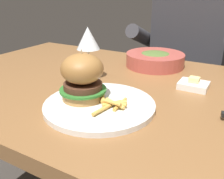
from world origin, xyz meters
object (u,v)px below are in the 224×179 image
object	(u,v)px
main_plate	(99,105)
burger_sandwich	(82,77)
diner_person	(185,79)
soup_bowl	(155,59)
wine_glass	(88,40)
butter_dish	(194,85)

from	to	relation	value
main_plate	burger_sandwich	xyz separation A→B (m)	(-0.05, 0.00, 0.07)
diner_person	soup_bowl	bearing A→B (deg)	-94.33
diner_person	wine_glass	bearing A→B (deg)	-104.37
diner_person	burger_sandwich	bearing A→B (deg)	-95.08
wine_glass	butter_dish	bearing A→B (deg)	14.91
main_plate	burger_sandwich	world-z (taller)	burger_sandwich
butter_dish	soup_bowl	world-z (taller)	soup_bowl
main_plate	butter_dish	world-z (taller)	butter_dish
butter_dish	diner_person	world-z (taller)	diner_person
main_plate	soup_bowl	bearing A→B (deg)	91.26
burger_sandwich	wine_glass	size ratio (longest dim) A/B	0.76
diner_person	butter_dish	bearing A→B (deg)	-74.87
main_plate	wine_glass	size ratio (longest dim) A/B	1.65
wine_glass	soup_bowl	distance (m)	0.30
butter_dish	diner_person	size ratio (longest dim) A/B	0.07
burger_sandwich	soup_bowl	xyz separation A→B (m)	(0.04, 0.42, -0.05)
main_plate	diner_person	size ratio (longest dim) A/B	0.24
butter_dish	burger_sandwich	bearing A→B (deg)	-132.26
butter_dish	soup_bowl	distance (m)	0.25
main_plate	butter_dish	distance (m)	0.31
wine_glass	soup_bowl	bearing A→B (deg)	60.93
burger_sandwich	wine_glass	distance (m)	0.20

